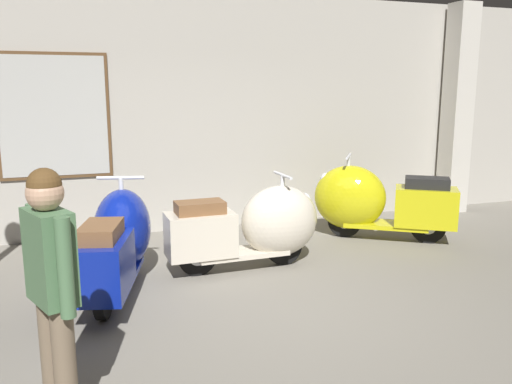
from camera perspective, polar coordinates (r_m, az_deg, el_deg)
ground_plane at (r=4.83m, az=1.76°, el=-13.18°), size 60.00×60.00×0.00m
showroom_back_wall at (r=7.52m, az=-6.02°, el=8.49°), size 18.00×0.63×3.29m
scooter_0 at (r=5.44m, az=-14.80°, el=-5.11°), size 0.97×1.87×1.10m
scooter_1 at (r=5.86m, az=0.03°, el=-3.73°), size 1.74×0.57×1.06m
scooter_2 at (r=7.16m, az=12.50°, el=-0.99°), size 1.82×1.47×1.12m
visitor_0 at (r=3.29m, az=-21.26°, el=-8.93°), size 0.34×0.50×1.56m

